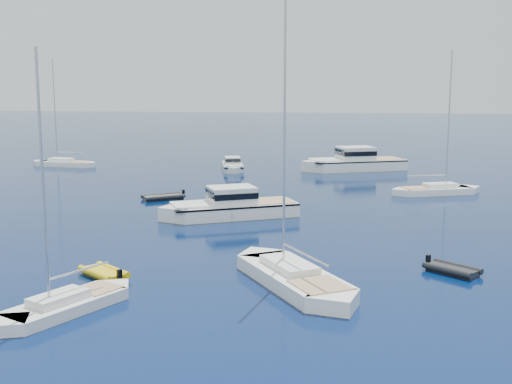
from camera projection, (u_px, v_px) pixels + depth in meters
The scene contains 11 objects.
ground at pixel (256, 344), 27.09m from camera, with size 400.00×400.00×0.00m, color #081C53.
motor_cruiser_centre at pixel (229, 217), 52.41m from camera, with size 3.62×11.83×3.11m, color white, non-canonical shape.
motor_cruiser_distant at pixel (353, 170), 79.92m from camera, with size 4.20×13.74×3.61m, color white, non-canonical shape.
motor_cruiser_horizon at pixel (233, 170), 79.85m from camera, with size 2.39×7.81×2.05m, color silver, non-canonical shape.
sailboat_fore at pixel (65, 312), 30.93m from camera, with size 2.23×8.57×12.59m, color silver, non-canonical shape.
sailboat_mid_r at pixel (293, 285), 35.01m from camera, with size 3.04×11.69×17.19m, color white, non-canonical shape.
sailboat_centre at pixel (436, 194), 63.06m from camera, with size 2.48×9.53×14.01m, color white, non-canonical shape.
sailboat_far_l at pixel (64, 166), 83.58m from camera, with size 2.45×9.42×13.85m, color white, non-canonical shape.
tender_yellow at pixel (104, 277), 36.45m from camera, with size 1.81×3.23×0.95m, color #DFBB0D, non-canonical shape.
tender_grey_near at pixel (452, 273), 37.10m from camera, with size 1.78×3.17×0.95m, color black, non-canonical shape.
tender_grey_far at pixel (163, 199), 60.24m from camera, with size 2.13×3.93×0.95m, color black, non-canonical shape.
Camera 1 is at (3.24, -25.47, 10.68)m, focal length 46.35 mm.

